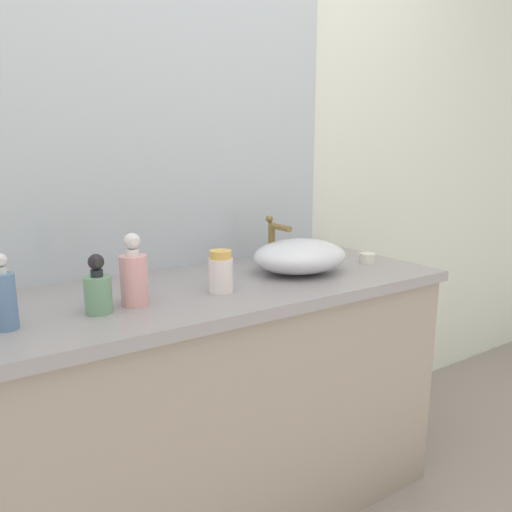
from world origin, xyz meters
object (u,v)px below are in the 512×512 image
(soap_dispenser, at_px, (4,298))
(lotion_bottle, at_px, (221,272))
(sink_basin, at_px, (300,256))
(candle_jar, at_px, (367,258))
(spray_can, at_px, (134,276))
(perfume_bottle, at_px, (98,290))

(soap_dispenser, height_order, lotion_bottle, soap_dispenser)
(sink_basin, height_order, lotion_bottle, lotion_bottle)
(soap_dispenser, distance_m, candle_jar, 1.25)
(lotion_bottle, relative_size, spray_can, 0.63)
(lotion_bottle, bearing_deg, sink_basin, 10.00)
(sink_basin, bearing_deg, perfume_bottle, -175.14)
(perfume_bottle, height_order, candle_jar, perfume_bottle)
(candle_jar, bearing_deg, sink_basin, 175.62)
(perfume_bottle, bearing_deg, lotion_bottle, -0.16)
(spray_can, bearing_deg, perfume_bottle, -170.90)
(soap_dispenser, bearing_deg, perfume_bottle, 0.68)
(lotion_bottle, distance_m, spray_can, 0.26)
(lotion_bottle, bearing_deg, perfume_bottle, 179.84)
(sink_basin, xyz_separation_m, soap_dispenser, (-0.94, -0.06, 0.02))
(sink_basin, distance_m, spray_can, 0.62)
(soap_dispenser, relative_size, perfume_bottle, 1.17)
(soap_dispenser, distance_m, spray_can, 0.32)
(sink_basin, xyz_separation_m, spray_can, (-0.62, -0.04, 0.02))
(sink_basin, xyz_separation_m, candle_jar, (0.31, -0.02, -0.04))
(perfume_bottle, xyz_separation_m, candle_jar, (1.03, 0.04, -0.04))
(sink_basin, height_order, perfume_bottle, perfume_bottle)
(soap_dispenser, bearing_deg, spray_can, 3.41)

